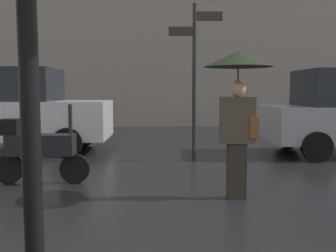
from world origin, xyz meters
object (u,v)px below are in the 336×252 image
object	(u,v)px
parked_car_right	(11,110)
street_signpost	(194,67)
pedestrian_with_umbrella	(238,87)
parked_scooter	(38,148)

from	to	relation	value
parked_car_right	street_signpost	size ratio (longest dim) A/B	1.39
pedestrian_with_umbrella	street_signpost	xyz separation A→B (m)	(-0.33, 2.76, 0.43)
parked_scooter	street_signpost	distance (m)	3.48
parked_scooter	street_signpost	world-z (taller)	street_signpost
parked_scooter	parked_car_right	bearing A→B (deg)	102.68
parked_scooter	parked_car_right	size ratio (longest dim) A/B	0.34
parked_scooter	pedestrian_with_umbrella	bearing A→B (deg)	-31.21
parked_car_right	street_signpost	xyz separation A→B (m)	(4.19, -1.23, 0.93)
pedestrian_with_umbrella	parked_scooter	bearing A→B (deg)	131.23
pedestrian_with_umbrella	parked_car_right	size ratio (longest dim) A/B	0.44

